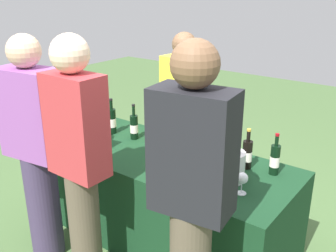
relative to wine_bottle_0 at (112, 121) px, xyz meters
name	(u,v)px	position (x,y,z in m)	size (l,w,h in m)	color
ground_plane	(168,237)	(0.69, -0.10, -0.85)	(12.00, 12.00, 0.00)	#476638
tasting_table	(168,199)	(0.69, -0.10, -0.48)	(1.95, 0.84, 0.73)	#14381E
wine_bottle_0	(112,121)	(0.00, 0.00, 0.00)	(0.07, 0.07, 0.31)	black
wine_bottle_1	(134,127)	(0.24, 0.02, -0.01)	(0.07, 0.07, 0.31)	black
wine_bottle_2	(154,128)	(0.41, 0.08, 0.00)	(0.06, 0.06, 0.32)	black
wine_bottle_3	(193,139)	(0.81, 0.05, 0.01)	(0.07, 0.07, 0.34)	black
wine_bottle_4	(204,147)	(0.94, 0.01, -0.01)	(0.08, 0.08, 0.30)	black
wine_bottle_5	(221,151)	(1.09, 0.00, 0.01)	(0.07, 0.07, 0.34)	black
wine_bottle_6	(247,154)	(1.25, 0.09, -0.01)	(0.07, 0.07, 0.30)	black
wine_bottle_7	(275,159)	(1.44, 0.12, 0.00)	(0.07, 0.07, 0.30)	black
wine_glass_0	(99,137)	(0.17, -0.31, -0.02)	(0.07, 0.07, 0.14)	silver
wine_glass_1	(203,162)	(1.05, -0.18, -0.02)	(0.07, 0.07, 0.13)	silver
wine_glass_2	(203,173)	(1.13, -0.30, -0.03)	(0.06, 0.06, 0.12)	silver
wine_glass_3	(242,179)	(1.38, -0.25, -0.01)	(0.07, 0.07, 0.14)	silver
ice_bucket	(229,166)	(1.23, -0.14, -0.01)	(0.21, 0.21, 0.20)	silver
server_pouring	(183,114)	(0.41, 0.50, 0.01)	(0.41, 0.26, 1.59)	brown
guest_0	(36,146)	(0.06, -0.80, 0.05)	(0.47, 0.30, 1.67)	#3F3351
guest_1	(79,159)	(0.55, -0.83, 0.10)	(0.38, 0.23, 1.71)	brown
guest_2	(192,195)	(1.35, -0.77, 0.10)	(0.44, 0.28, 1.74)	brown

